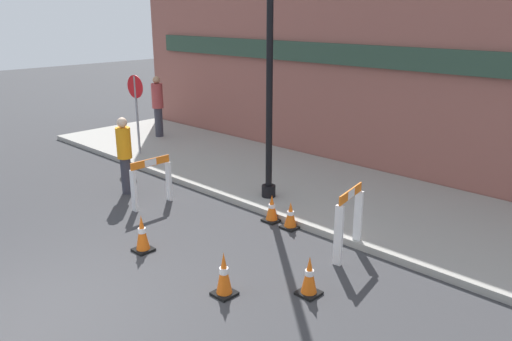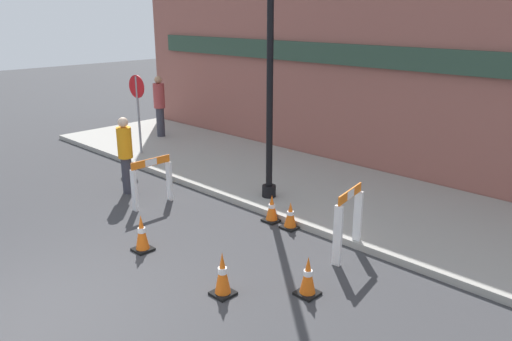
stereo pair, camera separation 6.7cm
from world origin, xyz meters
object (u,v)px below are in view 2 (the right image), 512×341
at_px(streetlamp_post, 270,17).
at_px(person_worker, 125,152).
at_px(stop_sign, 138,101).
at_px(person_pedestrian, 159,104).

height_order(streetlamp_post, person_worker, streetlamp_post).
distance_m(streetlamp_post, stop_sign, 5.23).
bearing_deg(person_worker, stop_sign, 134.45).
distance_m(streetlamp_post, person_worker, 4.18).
distance_m(streetlamp_post, person_pedestrian, 6.66).
xyz_separation_m(streetlamp_post, stop_sign, (-4.76, 0.05, -2.16)).
height_order(person_worker, person_pedestrian, person_pedestrian).
distance_m(stop_sign, person_pedestrian, 1.96).
bearing_deg(person_pedestrian, person_worker, 116.75).
xyz_separation_m(streetlamp_post, person_pedestrian, (-5.95, 1.56, -2.58)).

